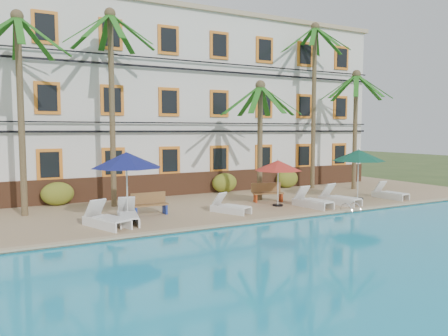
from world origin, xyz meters
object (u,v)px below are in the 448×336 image
palm_c (260,122)px  palm_b (111,82)px  palm_a (20,86)px  umbrella_green (359,156)px  pool_ladder (350,211)px  palm_d (314,86)px  lounger_a (106,219)px  umbrella_red (278,166)px  lounger_f (390,193)px  lounger_e (339,198)px  palm_e (355,112)px  umbrella_blue (127,160)px  lounger_b (128,215)px  bench_right (268,192)px  lounger_d (312,201)px  lounger_c (230,206)px  bench_left (149,204)px

palm_c → palm_b: bearing=166.9°
palm_a → umbrella_green: (15.23, -3.42, -3.06)m
palm_c → pool_ladder: palm_c is taller
palm_d → lounger_a: palm_d is taller
umbrella_red → lounger_f: umbrella_red is taller
umbrella_red → lounger_e: (2.84, -1.01, -1.57)m
lounger_e → palm_e: bearing=38.7°
palm_c → lounger_f: 7.68m
palm_a → umbrella_blue: 5.44m
umbrella_blue → palm_b: bearing=84.2°
umbrella_green → lounger_b: size_ratio=1.25×
lounger_e → umbrella_green: bearing=19.4°
palm_c → lounger_e: bearing=-48.1°
umbrella_red → pool_ladder: size_ratio=2.97×
umbrella_blue → lounger_a: umbrella_blue is taller
palm_b → palm_d: size_ratio=0.91×
palm_d → lounger_e: (-2.61, -5.09, -5.85)m
palm_e → umbrella_red: (-7.41, -2.65, -2.68)m
palm_d → bench_right: size_ratio=6.25×
palm_c → bench_right: (0.04, -0.68, -3.45)m
palm_b → lounger_d: size_ratio=4.38×
palm_c → palm_d: (5.22, 2.18, 2.24)m
palm_c → lounger_e: 5.32m
palm_d → lounger_d: size_ratio=4.81×
umbrella_green → lounger_c: size_ratio=1.39×
palm_e → lounger_c: bearing=-163.2°
umbrella_blue → palm_a: bearing=139.0°
palm_d → palm_a: bearing=-176.4°
lounger_d → bench_left: (-7.14, 1.78, 0.17)m
palm_d → pool_ladder: bearing=-117.2°
lounger_a → lounger_f: size_ratio=1.17×
palm_a → lounger_c: palm_a is taller
palm_d → umbrella_blue: 13.69m
umbrella_red → lounger_c: umbrella_red is taller
palm_a → umbrella_blue: bearing=-41.0°
lounger_a → lounger_c: 5.32m
lounger_d → pool_ladder: 1.81m
palm_a → palm_b: (3.81, 0.46, 0.38)m
palm_d → lounger_e: palm_d is taller
lounger_b → palm_e: bearing=11.7°
palm_d → lounger_e: size_ratio=4.65×
lounger_a → lounger_e: lounger_a is taller
umbrella_green → lounger_c: bearing=-179.5°
palm_a → lounger_f: 18.09m
umbrella_green → palm_a: bearing=167.3°
umbrella_green → lounger_e: size_ratio=1.24×
palm_d → lounger_f: size_ratio=5.23×
palm_e → lounger_a: palm_e is taller
palm_b → lounger_a: palm_b is taller
palm_d → lounger_c: 11.07m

